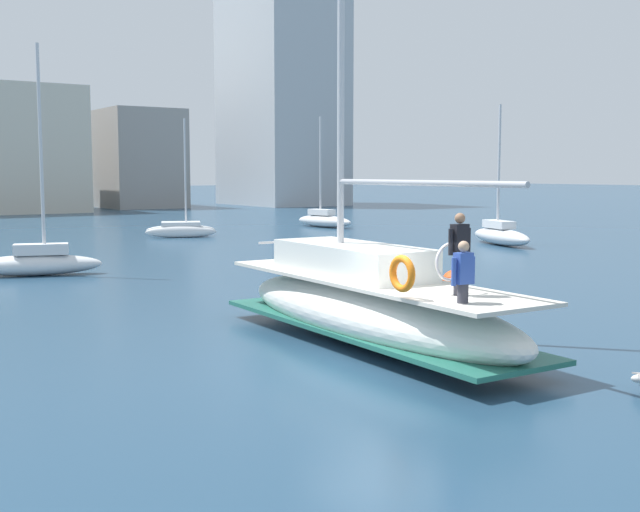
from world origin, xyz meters
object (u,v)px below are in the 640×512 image
Objects in this scene: moored_sloop_near at (324,219)px; moored_sloop_far at (36,261)px; main_sailboat at (368,303)px; moored_cutter_left at (501,234)px; mooring_buoy at (454,282)px; moored_cutter_right at (181,228)px.

moored_sloop_far is (-23.43, -15.60, -0.00)m from moored_sloop_near.
moored_sloop_far reaches higher than moored_sloop_near.
moored_cutter_left is at bearing 36.97° from main_sailboat.
moored_sloop_far is at bearing 133.23° from mooring_buoy.
moored_sloop_near is at bearing 64.18° from mooring_buoy.
mooring_buoy is (10.49, -11.16, -0.32)m from moored_sloop_far.
main_sailboat is 14.28× the size of mooring_buoy.
main_sailboat is 16.51m from moored_sloop_far.
moored_cutter_right is (-11.60, -2.00, -0.03)m from moored_sloop_near.
moored_sloop_far is 1.22× the size of moored_cutter_right.
mooring_buoy is (-12.95, -26.75, -0.32)m from moored_sloop_near.
mooring_buoy is (7.37, 5.06, -0.68)m from main_sailboat.
moored_sloop_far is at bearing 100.88° from main_sailboat.
moored_sloop_near is at bearing 57.43° from main_sailboat.
mooring_buoy is at bearing -141.69° from moored_cutter_left.
moored_cutter_left is (20.49, 15.42, -0.35)m from main_sailboat.
moored_cutter_left reaches higher than mooring_buoy.
moored_cutter_right is (-11.78, 14.39, -0.04)m from moored_cutter_left.
moored_sloop_far is (-3.12, 16.21, -0.36)m from main_sailboat.
moored_cutter_left is 18.59m from moored_cutter_right.
moored_cutter_left is at bearing -89.40° from moored_sloop_near.
moored_cutter_right is (11.83, 13.59, -0.03)m from moored_sloop_far.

